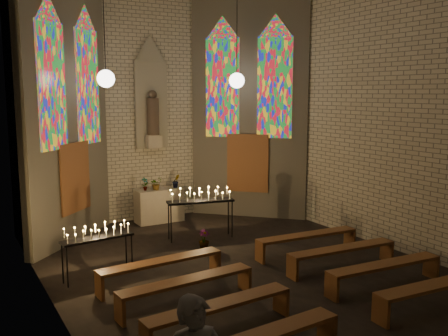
{
  "coord_description": "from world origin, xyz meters",
  "views": [
    {
      "loc": [
        -5.61,
        -8.23,
        3.86
      ],
      "look_at": [
        -0.12,
        1.33,
        2.19
      ],
      "focal_mm": 40.0,
      "sensor_mm": 36.0,
      "label": 1
    }
  ],
  "objects": [
    {
      "name": "pew_right_2",
      "position": [
        1.89,
        -1.6,
        0.42
      ],
      "size": [
        2.68,
        0.55,
        0.51
      ],
      "rotation": [
        0.0,
        0.0,
        -0.07
      ],
      "color": "brown",
      "rests_on": "ground"
    },
    {
      "name": "pew_left_1",
      "position": [
        -1.89,
        -0.4,
        0.42
      ],
      "size": [
        2.68,
        0.55,
        0.51
      ],
      "rotation": [
        0.0,
        0.0,
        0.07
      ],
      "color": "brown",
      "rests_on": "ground"
    },
    {
      "name": "aisle_flower_pot",
      "position": [
        -0.06,
        2.42,
        0.24
      ],
      "size": [
        0.27,
        0.27,
        0.47
      ],
      "primitive_type": "imported",
      "rotation": [
        0.0,
        0.0,
        -0.02
      ],
      "color": "#4C723F",
      "rests_on": "ground"
    },
    {
      "name": "votive_stand_right",
      "position": [
        0.28,
        3.27,
        1.12
      ],
      "size": [
        1.82,
        0.79,
        1.3
      ],
      "rotation": [
        0.0,
        0.0,
        -0.22
      ],
      "color": "black",
      "rests_on": "ground"
    },
    {
      "name": "room",
      "position": [
        -0.0,
        3.37,
        3.72
      ],
      "size": [
        8.22,
        12.43,
        7.0
      ],
      "color": "beige",
      "rests_on": "ground"
    },
    {
      "name": "pew_right_0",
      "position": [
        1.89,
        0.8,
        0.42
      ],
      "size": [
        2.68,
        0.55,
        0.51
      ],
      "rotation": [
        0.0,
        0.0,
        -0.07
      ],
      "color": "brown",
      "rests_on": "ground"
    },
    {
      "name": "flower_vase_left",
      "position": [
        -0.44,
        5.44,
        1.2
      ],
      "size": [
        0.24,
        0.19,
        0.39
      ],
      "primitive_type": "imported",
      "rotation": [
        0.0,
        0.0,
        0.25
      ],
      "color": "#4C723F",
      "rests_on": "altar"
    },
    {
      "name": "altar",
      "position": [
        0.0,
        5.45,
        0.5
      ],
      "size": [
        1.4,
        0.6,
        1.0
      ],
      "primitive_type": "cube",
      "color": "#B5AA94",
      "rests_on": "ground"
    },
    {
      "name": "pew_right_1",
      "position": [
        1.89,
        -0.4,
        0.42
      ],
      "size": [
        2.68,
        0.55,
        0.51
      ],
      "rotation": [
        0.0,
        0.0,
        -0.07
      ],
      "color": "brown",
      "rests_on": "ground"
    },
    {
      "name": "flower_vase_center",
      "position": [
        -0.11,
        5.37,
        1.19
      ],
      "size": [
        0.42,
        0.39,
        0.38
      ],
      "primitive_type": "imported",
      "rotation": [
        0.0,
        0.0,
        0.31
      ],
      "color": "#4C723F",
      "rests_on": "altar"
    },
    {
      "name": "pew_right_3",
      "position": [
        1.89,
        -2.8,
        0.42
      ],
      "size": [
        2.68,
        0.55,
        0.51
      ],
      "rotation": [
        0.0,
        0.0,
        -0.07
      ],
      "color": "brown",
      "rests_on": "ground"
    },
    {
      "name": "flower_vase_right",
      "position": [
        0.55,
        5.4,
        1.21
      ],
      "size": [
        0.23,
        0.19,
        0.42
      ],
      "primitive_type": "imported",
      "rotation": [
        0.0,
        0.0,
        0.02
      ],
      "color": "#4C723F",
      "rests_on": "altar"
    },
    {
      "name": "votive_stand_left",
      "position": [
        -2.9,
        1.78,
        0.95
      ],
      "size": [
        1.53,
        0.53,
        1.1
      ],
      "rotation": [
        0.0,
        0.0,
        0.12
      ],
      "color": "black",
      "rests_on": "ground"
    },
    {
      "name": "floor",
      "position": [
        0.0,
        0.0,
        0.0
      ],
      "size": [
        12.0,
        12.0,
        0.0
      ],
      "primitive_type": "plane",
      "color": "black",
      "rests_on": "ground"
    },
    {
      "name": "pew_left_2",
      "position": [
        -1.89,
        -1.6,
        0.42
      ],
      "size": [
        2.68,
        0.55,
        0.51
      ],
      "rotation": [
        0.0,
        0.0,
        0.07
      ],
      "color": "brown",
      "rests_on": "ground"
    },
    {
      "name": "pew_left_0",
      "position": [
        -1.89,
        0.8,
        0.42
      ],
      "size": [
        2.68,
        0.55,
        0.51
      ],
      "rotation": [
        0.0,
        0.0,
        0.07
      ],
      "color": "brown",
      "rests_on": "ground"
    }
  ]
}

